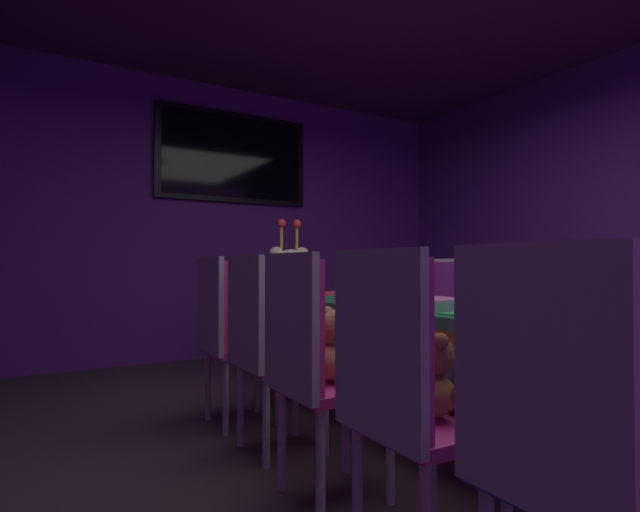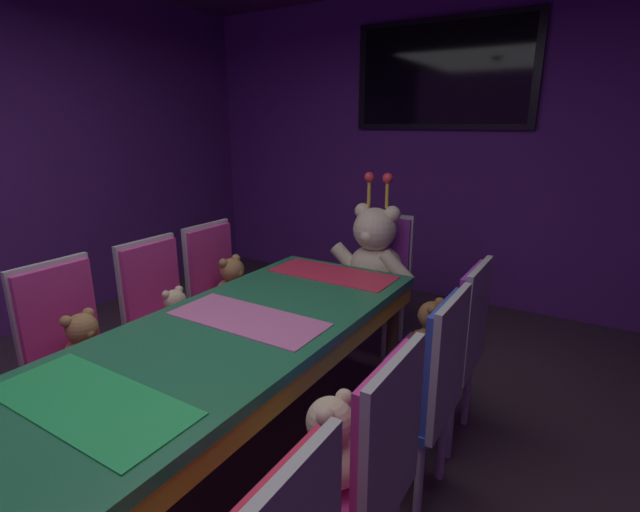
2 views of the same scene
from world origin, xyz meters
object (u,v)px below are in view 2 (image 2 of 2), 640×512
at_px(chair_right_2, 368,462).
at_px(chair_left_2, 67,338).
at_px(chair_right_4, 458,336).
at_px(king_teddy_bear, 373,254).
at_px(teddy_right_2, 329,446).
at_px(banquet_table, 184,372).
at_px(wall_tv, 442,74).
at_px(chair_left_3, 160,304).
at_px(chair_left_4, 217,280).
at_px(chair_right_3, 429,380).
at_px(teddy_left_3, 177,313).
at_px(teddy_left_4, 234,284).
at_px(throne_chair, 382,266).
at_px(teddy_left_2, 84,346).
at_px(teddy_right_4, 430,331).

bearing_deg(chair_right_2, chair_left_2, -0.38).
xyz_separation_m(chair_right_2, chair_right_4, (-0.01, 1.07, 0.00)).
bearing_deg(king_teddy_bear, teddy_right_2, 21.01).
height_order(banquet_table, chair_left_2, chair_left_2).
bearing_deg(chair_right_2, wall_tv, -74.90).
relative_size(chair_left_3, chair_right_2, 1.00).
distance_m(chair_left_2, chair_left_4, 1.06).
xyz_separation_m(chair_left_4, chair_right_3, (1.67, -0.49, 0.00)).
bearing_deg(chair_right_4, banquet_table, 51.65).
bearing_deg(chair_right_2, chair_right_4, -89.39).
bearing_deg(teddy_right_2, chair_right_4, -97.23).
relative_size(banquet_table, teddy_left_3, 10.27).
bearing_deg(teddy_right_2, chair_left_3, -20.52).
distance_m(teddy_left_4, throne_chair, 1.14).
bearing_deg(teddy_left_3, chair_left_4, 107.31).
xyz_separation_m(chair_left_2, chair_left_4, (0.02, 1.06, 0.00)).
xyz_separation_m(chair_right_4, throne_chair, (-0.83, 0.91, 0.00)).
height_order(teddy_right_2, throne_chair, throne_chair).
relative_size(banquet_table, wall_tv, 1.77).
xyz_separation_m(banquet_table, king_teddy_bear, (0.00, 1.80, 0.07)).
height_order(teddy_left_2, teddy_right_4, teddy_left_2).
xyz_separation_m(banquet_table, teddy_right_2, (0.70, -0.02, -0.06)).
relative_size(teddy_left_4, teddy_right_2, 1.00).
bearing_deg(wall_tv, chair_right_2, -74.90).
relative_size(chair_left_2, teddy_left_2, 3.05).
relative_size(chair_left_2, chair_right_2, 1.00).
relative_size(chair_left_3, teddy_left_3, 3.56).
bearing_deg(teddy_left_3, chair_right_3, 0.51).
relative_size(teddy_left_2, chair_left_4, 0.33).
bearing_deg(chair_left_2, king_teddy_bear, 64.88).
xyz_separation_m(chair_left_2, chair_right_4, (1.68, 1.06, 0.00)).
relative_size(chair_right_4, teddy_right_4, 3.09).
bearing_deg(chair_left_2, teddy_right_2, -0.42).
bearing_deg(chair_right_2, chair_right_3, -90.22).
relative_size(teddy_left_3, teddy_right_4, 0.87).
height_order(chair_left_4, king_teddy_bear, king_teddy_bear).
relative_size(chair_left_4, chair_right_3, 1.00).
bearing_deg(king_teddy_bear, teddy_left_4, -42.58).
height_order(banquet_table, chair_right_2, chair_right_2).
distance_m(teddy_left_3, king_teddy_bear, 1.43).
bearing_deg(teddy_left_3, teddy_left_4, 91.28).
bearing_deg(chair_right_2, teddy_left_4, -35.11).
bearing_deg(teddy_right_4, chair_right_3, 107.97).
height_order(teddy_left_4, chair_right_3, chair_right_3).
bearing_deg(teddy_left_3, throne_chair, 64.68).
bearing_deg(chair_right_3, teddy_left_2, 20.14).
bearing_deg(teddy_left_4, teddy_right_4, -0.20).
distance_m(chair_right_2, teddy_right_4, 1.08).
distance_m(chair_left_4, chair_right_3, 1.74).
distance_m(chair_right_3, wall_tv, 3.05).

